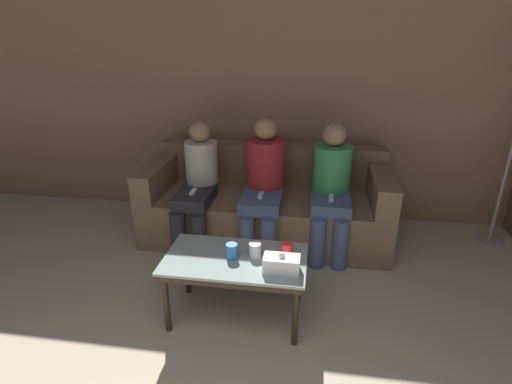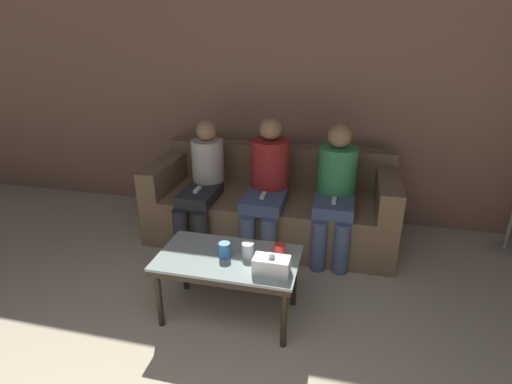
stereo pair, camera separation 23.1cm
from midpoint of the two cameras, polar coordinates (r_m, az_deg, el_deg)
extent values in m
cube|color=#8C6651|center=(3.98, 0.93, 14.71)|extent=(12.00, 0.06, 2.60)
cube|color=brown|center=(3.73, -0.41, -3.29)|extent=(2.19, 0.91, 0.43)
cube|color=brown|center=(3.91, 0.40, 4.22)|extent=(2.19, 0.20, 0.36)
cube|color=brown|center=(3.87, -15.27, 2.38)|extent=(0.18, 0.91, 0.25)
cube|color=brown|center=(3.58, 15.63, 0.74)|extent=(0.18, 0.91, 0.25)
cube|color=#8C9E99|center=(2.61, -5.54, -9.53)|extent=(0.92, 0.52, 0.02)
cube|color=#2D2319|center=(2.63, -5.51, -10.07)|extent=(0.90, 0.51, 0.04)
cylinder|color=#2D2319|center=(2.71, -15.14, -15.34)|extent=(0.04, 0.04, 0.40)
cylinder|color=#2D2319|center=(2.53, 2.91, -17.57)|extent=(0.04, 0.04, 0.40)
cylinder|color=#2D2319|center=(3.03, -12.04, -10.70)|extent=(0.04, 0.04, 0.40)
cylinder|color=#2D2319|center=(2.87, 3.80, -12.26)|extent=(0.04, 0.04, 0.40)
cylinder|color=silver|center=(2.59, -2.73, -8.35)|extent=(0.08, 0.08, 0.09)
cylinder|color=red|center=(2.60, 1.81, -8.29)|extent=(0.08, 0.08, 0.09)
cylinder|color=#3372BF|center=(2.58, -6.07, -8.47)|extent=(0.07, 0.07, 0.10)
cube|color=white|center=(2.44, 0.92, -10.32)|extent=(0.22, 0.12, 0.10)
sphere|color=white|center=(2.41, 0.93, -9.07)|extent=(0.04, 0.04, 0.04)
cylinder|color=gray|center=(4.25, 29.01, -5.98)|extent=(0.26, 0.26, 0.02)
cylinder|color=#28282D|center=(3.44, -12.92, -6.22)|extent=(0.13, 0.13, 0.43)
cylinder|color=#28282D|center=(3.38, -10.06, -6.50)|extent=(0.13, 0.13, 0.43)
cube|color=#28282D|center=(3.50, -10.54, -0.67)|extent=(0.29, 0.48, 0.10)
cylinder|color=#B7B2A8|center=(3.64, -9.56, 3.48)|extent=(0.29, 0.29, 0.48)
sphere|color=#997051|center=(3.55, -9.90, 8.55)|extent=(0.19, 0.19, 0.19)
cube|color=white|center=(3.43, -10.87, 0.02)|extent=(0.04, 0.12, 0.02)
cylinder|color=#47567A|center=(3.29, -3.39, -6.98)|extent=(0.13, 0.13, 0.43)
cylinder|color=#47567A|center=(3.26, -0.27, -7.23)|extent=(0.13, 0.13, 0.43)
cube|color=#47567A|center=(3.36, -1.18, -1.22)|extent=(0.34, 0.46, 0.10)
cylinder|color=maroon|center=(3.50, -0.56, 3.38)|extent=(0.34, 0.34, 0.52)
sphere|color=#997051|center=(3.40, -0.58, 9.05)|extent=(0.19, 0.19, 0.19)
cube|color=white|center=(3.30, -1.33, -0.50)|extent=(0.04, 0.12, 0.02)
cylinder|color=#47567A|center=(3.28, 6.77, -7.25)|extent=(0.13, 0.13, 0.43)
cylinder|color=#47567A|center=(3.28, 9.94, -7.43)|extent=(0.13, 0.13, 0.43)
cube|color=#47567A|center=(3.34, 8.67, -1.62)|extent=(0.32, 0.41, 0.10)
cylinder|color=#388E51|center=(3.47, 8.89, 2.64)|extent=(0.32, 0.32, 0.49)
sphere|color=#997051|center=(3.37, 9.23, 8.16)|extent=(0.20, 0.20, 0.20)
cube|color=white|center=(3.28, 8.72, -0.87)|extent=(0.04, 0.12, 0.02)
camera|label=1|loc=(0.12, -92.20, -0.90)|focal=28.00mm
camera|label=2|loc=(0.12, 87.80, 0.90)|focal=28.00mm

